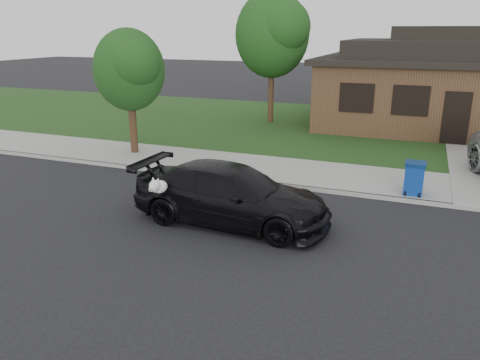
% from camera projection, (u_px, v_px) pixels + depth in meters
% --- Properties ---
extents(ground, '(120.00, 120.00, 0.00)m').
position_uv_depth(ground, '(284.00, 238.00, 10.91)').
color(ground, black).
rests_on(ground, ground).
extents(sidewalk, '(60.00, 3.00, 0.12)m').
position_uv_depth(sidewalk, '(327.00, 176.00, 15.33)').
color(sidewalk, gray).
rests_on(sidewalk, ground).
extents(curb, '(60.00, 0.12, 0.12)m').
position_uv_depth(curb, '(317.00, 190.00, 14.00)').
color(curb, gray).
rests_on(curb, ground).
extents(lawn, '(60.00, 13.00, 0.13)m').
position_uv_depth(lawn, '(360.00, 129.00, 22.42)').
color(lawn, '#193814').
rests_on(lawn, ground).
extents(sedan, '(5.08, 2.49, 1.45)m').
position_uv_depth(sedan, '(231.00, 195.00, 11.60)').
color(sedan, black).
rests_on(sedan, ground).
extents(recycling_bin, '(0.58, 0.61, 0.94)m').
position_uv_depth(recycling_bin, '(414.00, 178.00, 13.33)').
color(recycling_bin, navy).
rests_on(recycling_bin, sidewalk).
extents(house, '(12.60, 8.60, 4.65)m').
position_uv_depth(house, '(455.00, 85.00, 22.17)').
color(house, '#422B1C').
rests_on(house, ground).
extents(tree_0, '(3.78, 3.60, 6.34)m').
position_uv_depth(tree_0, '(275.00, 33.00, 22.45)').
color(tree_0, '#332114').
rests_on(tree_0, ground).
extents(tree_2, '(2.73, 2.60, 4.59)m').
position_uv_depth(tree_2, '(130.00, 69.00, 16.99)').
color(tree_2, '#332114').
rests_on(tree_2, ground).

